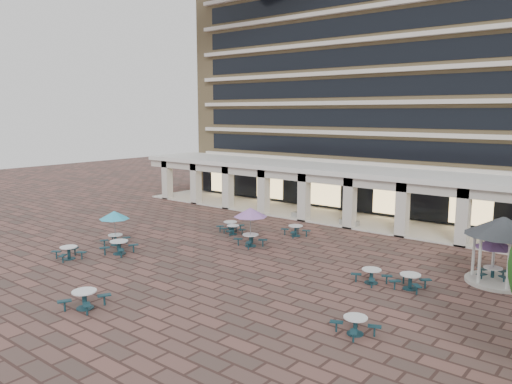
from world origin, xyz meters
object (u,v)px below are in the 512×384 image
at_px(picnic_table_3, 355,324).
at_px(planter_right, 349,219).
at_px(planter_left, 301,213).
at_px(picnic_table_0, 119,246).
at_px(gazebo, 503,234).
at_px(picnic_table_2, 85,298).

height_order(picnic_table_3, planter_right, planter_right).
bearing_deg(planter_left, picnic_table_0, -100.65).
distance_m(picnic_table_3, gazebo, 10.93).
bearing_deg(picnic_table_3, picnic_table_2, -131.57).
bearing_deg(picnic_table_0, picnic_table_2, -61.88).
relative_size(picnic_table_0, gazebo, 0.59).
height_order(gazebo, planter_left, gazebo).
height_order(gazebo, planter_right, gazebo).
xyz_separation_m(picnic_table_0, gazebo, (20.16, 9.22, 2.16)).
distance_m(picnic_table_3, planter_left, 22.22).
distance_m(gazebo, planter_right, 14.45).
bearing_deg(picnic_table_2, planter_right, 67.90).
relative_size(gazebo, planter_right, 2.54).
height_order(planter_left, planter_right, planter_right).
relative_size(picnic_table_2, planter_right, 1.49).
height_order(picnic_table_3, gazebo, gazebo).
bearing_deg(gazebo, planter_left, 158.10).
bearing_deg(picnic_table_2, planter_left, 79.56).
bearing_deg(planter_right, picnic_table_2, -93.58).
relative_size(picnic_table_0, picnic_table_2, 1.00).
distance_m(picnic_table_0, picnic_table_3, 17.19).
xyz_separation_m(picnic_table_0, picnic_table_3, (17.15, -1.05, -0.07)).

